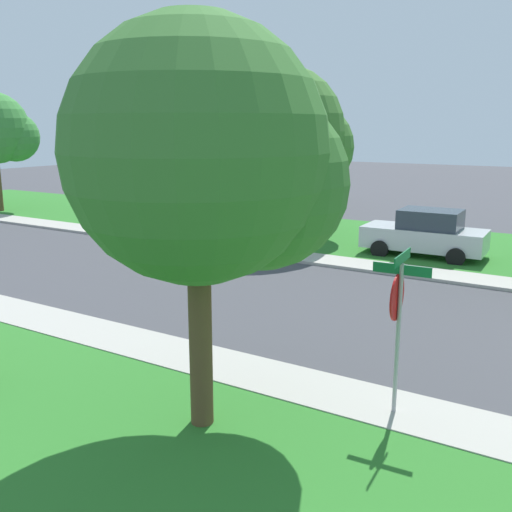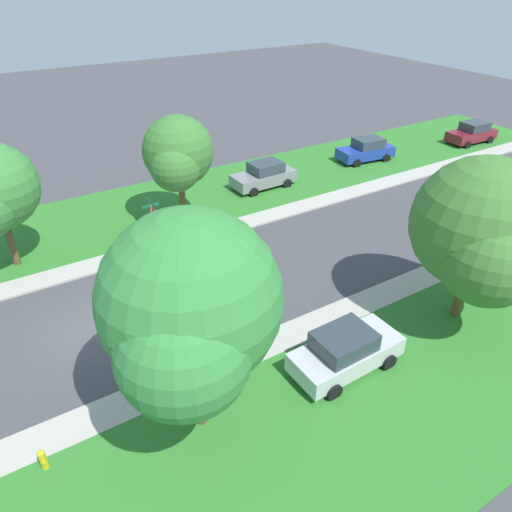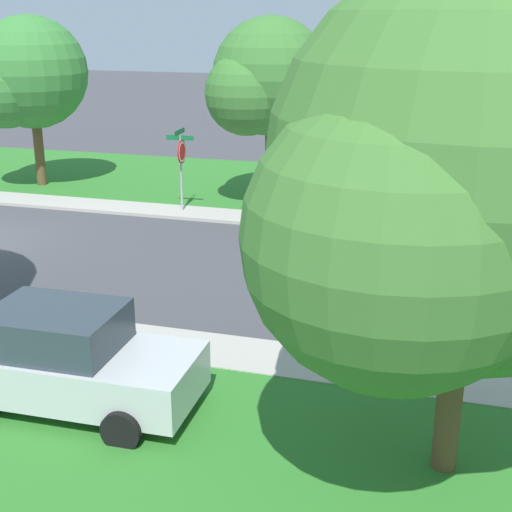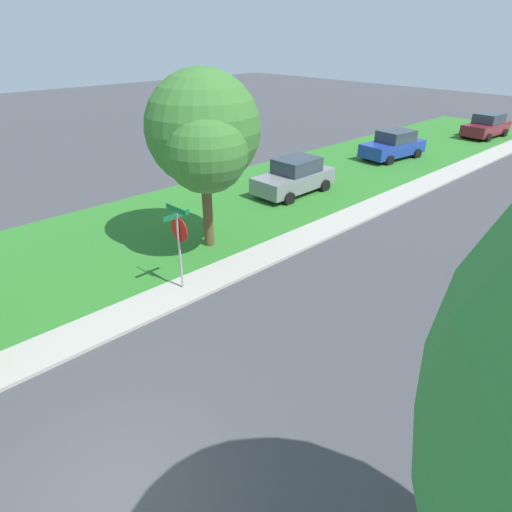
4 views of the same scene
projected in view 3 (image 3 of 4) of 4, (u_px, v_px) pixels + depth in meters
The scene contains 9 objects.
sidewalk_east at pixel (355, 370), 13.22m from camera, with size 1.40×56.00×0.10m, color #ADA89E.
sidewalk_west at pixel (402, 230), 21.77m from camera, with size 1.40×56.00×0.10m, color #ADA89E.
lawn_west at pixel (414, 194), 26.04m from camera, with size 8.00×56.00×0.08m, color #2D7528.
stop_sign_far_corner at pixel (181, 157), 23.15m from camera, with size 0.92×0.92×2.77m.
car_silver_near_corner at pixel (66, 360), 11.82m from camera, with size 2.11×4.34×1.76m.
car_grey_far_down_street at pixel (472, 180), 24.44m from camera, with size 2.11×4.34×1.76m.
tree_corner_large at pixel (454, 184), 8.79m from camera, with size 5.64×5.24×7.10m.
tree_sidewalk_near at pixel (24, 77), 25.89m from camera, with size 4.36×4.05×6.28m.
tree_sidewalk_mid at pixel (265, 81), 23.32m from camera, with size 4.14×3.85×6.25m.
Camera 3 is at (16.57, 13.53, 6.30)m, focal length 50.27 mm.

